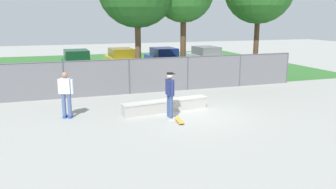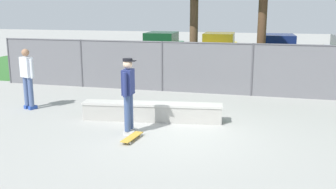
{
  "view_description": "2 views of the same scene",
  "coord_description": "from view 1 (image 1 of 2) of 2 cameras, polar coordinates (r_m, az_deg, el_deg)",
  "views": [
    {
      "loc": [
        -5.13,
        -12.17,
        3.82
      ],
      "look_at": [
        -0.97,
        0.24,
        0.85
      ],
      "focal_mm": 36.09,
      "sensor_mm": 36.0,
      "label": 1
    },
    {
      "loc": [
        2.01,
        -8.76,
        2.99
      ],
      "look_at": [
        -0.31,
        0.34,
        0.87
      ],
      "focal_mm": 41.0,
      "sensor_mm": 36.0,
      "label": 2
    }
  ],
  "objects": [
    {
      "name": "skateboarder",
      "position": [
        12.78,
        0.32,
        0.16
      ],
      "size": [
        0.31,
        0.6,
        1.84
      ],
      "color": "beige",
      "rests_on": "ground"
    },
    {
      "name": "ground_plane",
      "position": [
        13.75,
        4.17,
        -3.4
      ],
      "size": [
        80.0,
        80.0,
        0.0
      ],
      "primitive_type": "plane",
      "color": "#9E9E99"
    },
    {
      "name": "car_silver",
      "position": [
        26.91,
        6.33,
        6.33
      ],
      "size": [
        2.13,
        4.26,
        1.66
      ],
      "color": "#B7BABF",
      "rests_on": "ground"
    },
    {
      "name": "car_blue",
      "position": [
        25.58,
        -0.78,
        6.08
      ],
      "size": [
        2.13,
        4.26,
        1.66
      ],
      "color": "#233D9E",
      "rests_on": "ground"
    },
    {
      "name": "car_green",
      "position": [
        24.74,
        -15.18,
        5.4
      ],
      "size": [
        2.13,
        4.26,
        1.66
      ],
      "color": "#1E6638",
      "rests_on": "ground"
    },
    {
      "name": "skateboard",
      "position": [
        12.7,
        1.92,
        -4.4
      ],
      "size": [
        0.29,
        0.82,
        0.09
      ],
      "color": "gold",
      "rests_on": "ground"
    },
    {
      "name": "concrete_ledge",
      "position": [
        14.13,
        -0.4,
        -1.86
      ],
      "size": [
        3.81,
        0.96,
        0.5
      ],
      "color": "#A8A59E",
      "rests_on": "ground"
    },
    {
      "name": "car_yellow",
      "position": [
        25.35,
        -7.91,
        5.89
      ],
      "size": [
        2.13,
        4.26,
        1.66
      ],
      "color": "gold",
      "rests_on": "ground"
    },
    {
      "name": "chainlink_fence",
      "position": [
        17.74,
        -1.49,
        3.6
      ],
      "size": [
        16.11,
        0.07,
        1.83
      ],
      "color": "#4C4C51",
      "rests_on": "ground"
    },
    {
      "name": "bystander",
      "position": [
        13.58,
        -16.86,
        0.26
      ],
      "size": [
        0.57,
        0.38,
        1.82
      ],
      "color": "#2647A5",
      "rests_on": "ground"
    },
    {
      "name": "grass_strip",
      "position": [
        27.8,
        -7.74,
        4.77
      ],
      "size": [
        28.04,
        20.0,
        0.02
      ],
      "primitive_type": "cube",
      "color": "#336B2D",
      "rests_on": "ground"
    }
  ]
}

